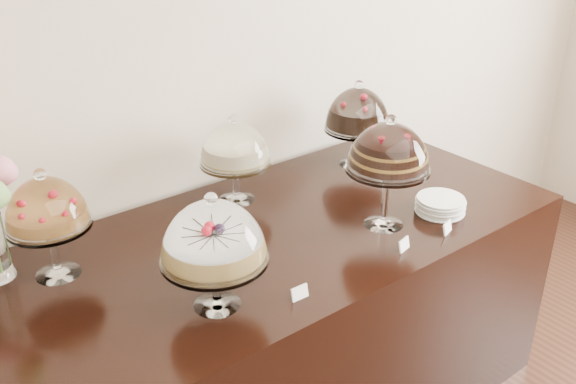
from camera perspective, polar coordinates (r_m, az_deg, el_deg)
wall_back at (r=2.79m, az=-2.29°, el=14.07°), size 5.00×0.04×3.00m
display_counter at (r=2.65m, az=-0.68°, el=-11.89°), size 2.20×1.00×0.90m
cake_stand_sugar_sponge at (r=1.90m, az=-6.66°, el=-4.05°), size 0.33×0.33×0.39m
cake_stand_choco_layer at (r=2.34m, az=8.94°, el=3.59°), size 0.31×0.31×0.44m
cake_stand_cheesecake at (r=2.54m, az=-4.76°, el=3.96°), size 0.29×0.29×0.37m
cake_stand_dark_choco at (r=2.88m, az=6.21°, el=7.00°), size 0.30×0.30×0.40m
cake_stand_fruit_tart at (r=2.17m, az=-20.69°, el=-1.38°), size 0.27×0.27×0.38m
plate_stack at (r=2.58m, az=13.38°, el=-1.14°), size 0.19×0.19×0.06m
price_card_left at (r=2.03m, az=1.05°, el=-8.94°), size 0.06×0.02×0.04m
price_card_right at (r=2.45m, az=13.99°, el=-3.09°), size 0.06×0.03×0.04m
price_card_extra at (r=2.31m, az=10.28°, el=-4.62°), size 0.06×0.03×0.04m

